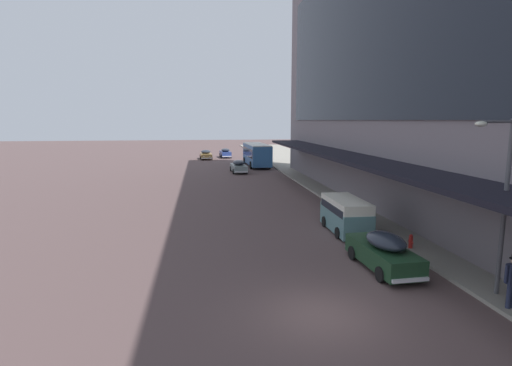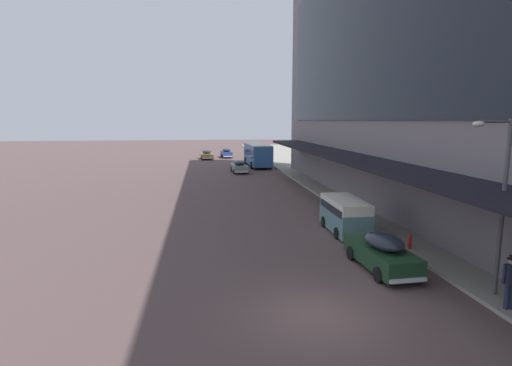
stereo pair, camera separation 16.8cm
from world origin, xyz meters
The scene contains 10 objects.
ground centered at (0.00, 0.00, 0.00)m, with size 240.00×240.00×0.00m, color #53403F.
transit_bus_kerbside_front centered at (3.90, 43.17, 1.81)m, with size 3.04×9.56×3.14m.
sedan_lead_near centered at (0.36, 57.07, 0.79)m, with size 1.95×4.49×1.59m.
sedan_far_back centered at (3.92, 3.67, 0.81)m, with size 1.91×4.58×1.67m.
sedan_second_near centered at (-3.02, 54.58, 0.76)m, with size 2.07×4.59×1.54m.
sedan_trailing_mid centered at (0.76, 36.82, 0.77)m, with size 1.94×4.78×1.58m.
vw_van centered at (4.40, 9.65, 1.10)m, with size 1.94×4.57×1.96m.
pedestrian_at_kerb centered at (6.42, -0.65, 1.18)m, with size 0.62×0.33×1.86m.
street_lamp centered at (6.62, 0.46, 3.87)m, with size 1.50×0.28×6.33m.
fire_hydrant centered at (6.40, 5.82, 0.49)m, with size 0.20×0.40×0.70m.
Camera 2 is at (-3.66, -12.04, 6.43)m, focal length 28.00 mm.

